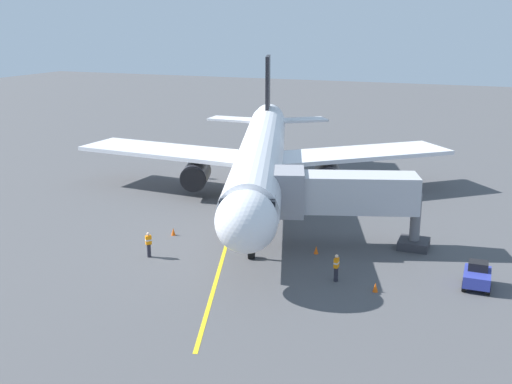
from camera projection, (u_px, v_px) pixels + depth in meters
ground_plane at (263, 197)px, 54.43m from camera, size 220.00×220.00×0.00m
apron_lead_in_line at (233, 221)px, 48.01m from camera, size 12.90×38.02×0.01m
airplane at (261, 155)px, 52.59m from camera, size 33.01×39.24×11.50m
jet_bridge at (333, 194)px, 41.52m from camera, size 11.37×6.04×5.40m
ground_crew_marshaller at (149, 244)px, 40.42m from camera, size 0.46×0.46×1.71m
ground_crew_wing_walker at (197, 169)px, 60.82m from camera, size 0.42×0.47×1.71m
ground_crew_loader at (336, 267)px, 36.61m from camera, size 0.28×0.42×1.71m
tug_near_nose at (477, 276)px, 35.83m from camera, size 1.57×2.31×1.50m
safety_cone_nose_left at (173, 232)px, 44.69m from camera, size 0.32×0.32×0.55m
safety_cone_nose_right at (316, 250)px, 41.14m from camera, size 0.32×0.32×0.55m
safety_cone_wing_port at (375, 287)px, 35.35m from camera, size 0.32×0.32×0.55m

